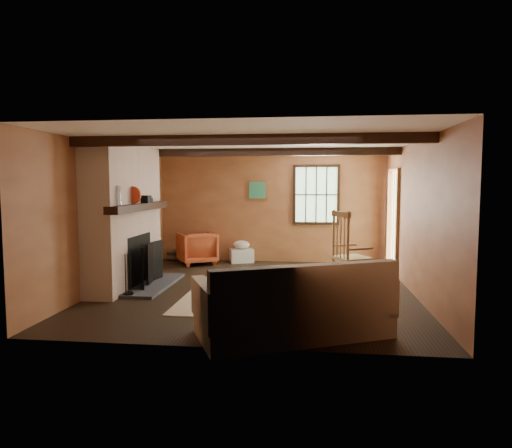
# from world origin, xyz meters

# --- Properties ---
(ground) EXTENTS (5.50, 5.50, 0.00)m
(ground) POSITION_xyz_m (0.00, 0.00, 0.00)
(ground) COLOR black
(ground) RESTS_ON ground
(room_envelope) EXTENTS (5.02, 5.52, 2.44)m
(room_envelope) POSITION_xyz_m (0.22, 0.26, 1.63)
(room_envelope) COLOR #A16039
(room_envelope) RESTS_ON ground
(fireplace) EXTENTS (1.02, 2.30, 2.40)m
(fireplace) POSITION_xyz_m (-2.23, -0.00, 1.10)
(fireplace) COLOR #A54C3F
(fireplace) RESTS_ON ground
(rug) EXTENTS (2.50, 3.00, 0.01)m
(rug) POSITION_xyz_m (0.20, -0.20, 0.00)
(rug) COLOR tan
(rug) RESTS_ON ground
(rocking_chair) EXTENTS (1.06, 0.87, 1.30)m
(rocking_chair) POSITION_xyz_m (1.53, 0.27, 0.55)
(rocking_chair) COLOR tan
(rocking_chair) RESTS_ON ground
(sofa) EXTENTS (2.38, 1.78, 0.88)m
(sofa) POSITION_xyz_m (0.72, -2.28, 0.31)
(sofa) COLOR beige
(sofa) RESTS_ON ground
(firewood_pile) EXTENTS (0.72, 0.13, 0.26)m
(firewood_pile) POSITION_xyz_m (-1.98, 2.58, 0.13)
(firewood_pile) COLOR #503322
(firewood_pile) RESTS_ON ground
(laundry_basket) EXTENTS (0.60, 0.52, 0.30)m
(laundry_basket) POSITION_xyz_m (-0.64, 2.55, 0.15)
(laundry_basket) COLOR silver
(laundry_basket) RESTS_ON ground
(basket_pillow) EXTENTS (0.42, 0.36, 0.18)m
(basket_pillow) POSITION_xyz_m (-0.64, 2.55, 0.39)
(basket_pillow) COLOR beige
(basket_pillow) RESTS_ON laundry_basket
(armchair) EXTENTS (1.03, 1.03, 0.70)m
(armchair) POSITION_xyz_m (-1.56, 2.22, 0.35)
(armchair) COLOR #BF6026
(armchair) RESTS_ON ground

